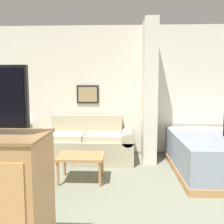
# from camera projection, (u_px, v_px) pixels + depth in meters

# --- Properties ---
(wall_back) EXTENTS (6.29, 0.16, 2.60)m
(wall_back) POSITION_uv_depth(u_px,v_px,m) (139.00, 91.00, 5.09)
(wall_back) COLOR silver
(wall_back) RESTS_ON ground_plane
(wall_partition_pillar) EXTENTS (0.24, 0.70, 2.60)m
(wall_partition_pillar) POSITION_uv_depth(u_px,v_px,m) (149.00, 92.00, 4.68)
(wall_partition_pillar) COLOR silver
(wall_partition_pillar) RESTS_ON ground_plane
(couch) EXTENTS (1.84, 0.84, 0.83)m
(couch) POSITION_uv_depth(u_px,v_px,m) (85.00, 144.00, 4.76)
(couch) COLOR #B7AD8E
(couch) RESTS_ON ground_plane
(coffee_table) EXTENTS (0.68, 0.50, 0.39)m
(coffee_table) POSITION_uv_depth(u_px,v_px,m) (81.00, 158.00, 3.72)
(coffee_table) COLOR #B27F4C
(coffee_table) RESTS_ON ground_plane
(side_table) EXTENTS (0.47, 0.47, 0.55)m
(side_table) POSITION_uv_depth(u_px,v_px,m) (29.00, 135.00, 4.81)
(side_table) COLOR #B27F4C
(side_table) RESTS_ON ground_plane
(table_lamp) EXTENTS (0.32, 0.32, 0.44)m
(table_lamp) POSITION_uv_depth(u_px,v_px,m) (28.00, 115.00, 4.77)
(table_lamp) COLOR tan
(table_lamp) RESTS_ON side_table
(bed) EXTENTS (1.61, 1.92, 0.60)m
(bed) POSITION_uv_depth(u_px,v_px,m) (223.00, 154.00, 4.09)
(bed) COLOR #B27F4C
(bed) RESTS_ON ground_plane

